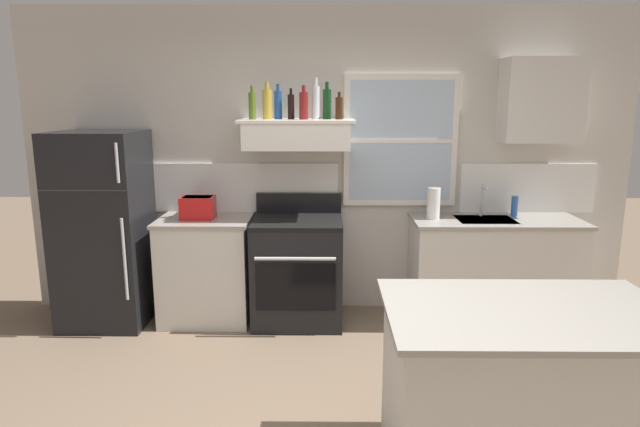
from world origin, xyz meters
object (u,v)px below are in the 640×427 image
(refrigerator, at_px, (104,229))
(dish_soap_bottle, at_px, (514,206))
(kitchen_island, at_px, (523,394))
(bottle_clear_tall, at_px, (316,102))
(bottle_brown_stout, at_px, (339,108))
(bottle_champagne_gold_foil, at_px, (267,104))
(bottle_red_label_wine, at_px, (304,105))
(bottle_blue_liqueur, at_px, (278,104))
(bottle_olive_oil_square, at_px, (252,105))
(stove_range, at_px, (298,269))
(bottle_dark_green_wine, at_px, (327,104))
(paper_towel_roll, at_px, (433,203))
(toaster, at_px, (198,207))
(bottle_balsamic_dark, at_px, (291,106))

(refrigerator, relative_size, dish_soap_bottle, 9.18)
(kitchen_island, bearing_deg, refrigerator, 145.43)
(bottle_clear_tall, relative_size, bottle_brown_stout, 1.51)
(bottle_champagne_gold_foil, height_order, bottle_red_label_wine, bottle_champagne_gold_foil)
(refrigerator, xyz_separation_m, bottle_brown_stout, (2.00, 0.11, 1.01))
(bottle_champagne_gold_foil, bearing_deg, bottle_red_label_wine, -8.37)
(bottle_red_label_wine, bearing_deg, bottle_blue_liqueur, 157.43)
(bottle_olive_oil_square, xyz_separation_m, bottle_brown_stout, (0.72, 0.04, -0.02))
(bottle_brown_stout, bearing_deg, stove_range, -165.76)
(bottle_dark_green_wine, distance_m, kitchen_island, 2.77)
(paper_towel_roll, bearing_deg, bottle_blue_liqueur, 175.44)
(bottle_champagne_gold_foil, height_order, paper_towel_roll, bottle_champagne_gold_foil)
(bottle_brown_stout, xyz_separation_m, paper_towel_roll, (0.81, -0.05, -0.79))
(bottle_blue_liqueur, relative_size, bottle_clear_tall, 0.85)
(toaster, xyz_separation_m, dish_soap_bottle, (2.73, 0.11, -0.01))
(bottle_brown_stout, bearing_deg, bottle_dark_green_wine, 148.70)
(bottle_champagne_gold_foil, distance_m, bottle_clear_tall, 0.40)
(bottle_clear_tall, height_order, bottle_brown_stout, bottle_clear_tall)
(toaster, height_order, paper_towel_roll, paper_towel_roll)
(toaster, xyz_separation_m, bottle_red_label_wine, (0.91, 0.03, 0.85))
(bottle_olive_oil_square, distance_m, bottle_balsamic_dark, 0.32)
(bottle_blue_liqueur, relative_size, paper_towel_roll, 1.08)
(bottle_olive_oil_square, relative_size, bottle_dark_green_wine, 0.89)
(bottle_balsamic_dark, xyz_separation_m, bottle_red_label_wine, (0.11, -0.07, 0.01))
(stove_range, height_order, bottle_balsamic_dark, bottle_balsamic_dark)
(bottle_champagne_gold_foil, height_order, bottle_dark_green_wine, bottle_dark_green_wine)
(bottle_brown_stout, distance_m, paper_towel_roll, 1.13)
(refrigerator, bearing_deg, kitchen_island, -34.57)
(refrigerator, relative_size, bottle_dark_green_wine, 5.39)
(bottle_clear_tall, bearing_deg, bottle_champagne_gold_foil, -178.11)
(paper_towel_roll, relative_size, kitchen_island, 0.19)
(paper_towel_roll, distance_m, kitchen_island, 2.13)
(bottle_blue_liqueur, relative_size, bottle_brown_stout, 1.29)
(bottle_olive_oil_square, height_order, bottle_brown_stout, bottle_olive_oil_square)
(paper_towel_roll, distance_m, dish_soap_bottle, 0.73)
(bottle_champagne_gold_foil, bearing_deg, refrigerator, -175.13)
(bottle_balsamic_dark, relative_size, bottle_red_label_wine, 0.92)
(bottle_dark_green_wine, bearing_deg, bottle_olive_oil_square, -170.11)
(bottle_olive_oil_square, relative_size, bottle_clear_tall, 0.80)
(paper_towel_roll, bearing_deg, bottle_brown_stout, 176.33)
(stove_range, bearing_deg, bottle_clear_tall, 35.00)
(bottle_red_label_wine, distance_m, kitchen_island, 2.76)
(bottle_olive_oil_square, distance_m, bottle_red_label_wine, 0.42)
(toaster, height_order, bottle_dark_green_wine, bottle_dark_green_wine)
(refrigerator, xyz_separation_m, stove_range, (1.65, 0.02, -0.36))
(bottle_balsamic_dark, bearing_deg, paper_towel_roll, -3.88)
(bottle_balsamic_dark, distance_m, bottle_brown_stout, 0.40)
(bottle_champagne_gold_foil, distance_m, paper_towel_roll, 1.63)
(bottle_red_label_wine, distance_m, bottle_clear_tall, 0.12)
(toaster, bearing_deg, bottle_champagne_gold_foil, 6.75)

